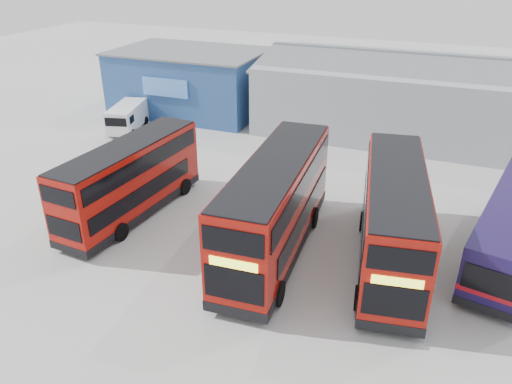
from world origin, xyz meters
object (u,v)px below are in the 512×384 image
office_block (191,81)px  double_decker_left (131,181)px  maintenance_shed (469,101)px  double_decker_centre (276,208)px  double_decker_right (392,221)px  panel_van (127,117)px

office_block → double_decker_left: (5.95, -17.66, -0.60)m
double_decker_left → maintenance_shed: bearing=-124.6°
maintenance_shed → double_decker_left: (-16.05, -19.67, -0.62)m
office_block → double_decker_centre: office_block is taller
double_decker_right → panel_van: (-21.31, 10.83, -1.06)m
double_decker_left → double_decker_right: (13.23, 0.41, 0.19)m
office_block → double_decker_centre: (14.11, -18.20, -0.30)m
double_decker_right → panel_van: 23.93m
maintenance_shed → double_decker_right: 19.46m
double_decker_left → panel_van: 13.88m
maintenance_shed → panel_van: maintenance_shed is taller
double_decker_centre → double_decker_right: double_decker_centre is taller
double_decker_right → double_decker_centre: bearing=-178.2°
double_decker_left → double_decker_centre: (8.16, -0.55, 0.30)m
office_block → panel_van: size_ratio=2.54×
maintenance_shed → panel_van: (-24.13, -8.42, -1.49)m
double_decker_left → double_decker_centre: bearing=-179.2°
maintenance_shed → double_decker_left: bearing=-129.2°
double_decker_left → panel_van: (-8.08, 11.25, -0.87)m
maintenance_shed → double_decker_right: size_ratio=2.89×
double_decker_right → double_decker_left: bearing=172.8°
maintenance_shed → double_decker_centre: 21.70m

